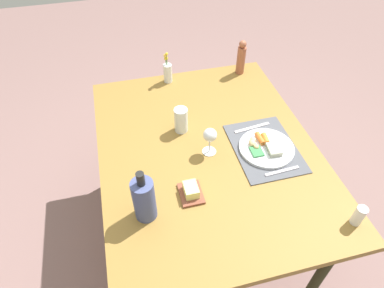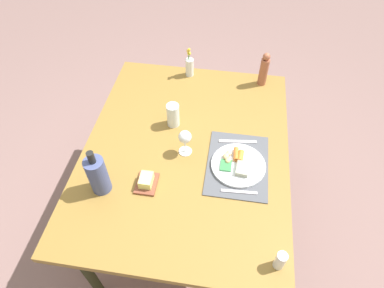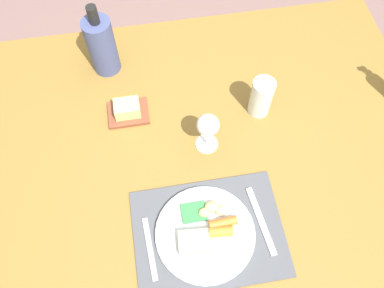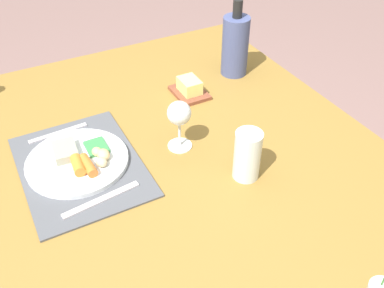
{
  "view_description": "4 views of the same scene",
  "coord_description": "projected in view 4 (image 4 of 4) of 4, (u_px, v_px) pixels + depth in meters",
  "views": [
    {
      "loc": [
        -1.11,
        0.36,
        2.0
      ],
      "look_at": [
        0.0,
        0.08,
        0.82
      ],
      "focal_mm": 31.28,
      "sensor_mm": 36.0,
      "label": 1
    },
    {
      "loc": [
        -1.1,
        -0.2,
        2.12
      ],
      "look_at": [
        -0.06,
        -0.04,
        0.89
      ],
      "focal_mm": 30.61,
      "sensor_mm": 36.0,
      "label": 2
    },
    {
      "loc": [
        -0.17,
        -0.57,
        1.86
      ],
      "look_at": [
        -0.08,
        -0.04,
        0.88
      ],
      "focal_mm": 36.95,
      "sensor_mm": 36.0,
      "label": 3
    },
    {
      "loc": [
        0.84,
        -0.42,
        1.57
      ],
      "look_at": [
        0.08,
        -0.02,
        0.87
      ],
      "focal_mm": 40.57,
      "sensor_mm": 36.0,
      "label": 4
    }
  ],
  "objects": [
    {
      "name": "dining_table",
      "position": [
        184.0,
        169.0,
        1.27
      ],
      "size": [
        1.38,
        1.08,
        0.78
      ],
      "color": "olive",
      "rests_on": "ground_plane"
    },
    {
      "name": "dinner_plate",
      "position": [
        79.0,
        160.0,
        1.17
      ],
      "size": [
        0.28,
        0.28,
        0.04
      ],
      "color": "white",
      "rests_on": "placemat"
    },
    {
      "name": "cooler_bottle",
      "position": [
        235.0,
        45.0,
        1.5
      ],
      "size": [
        0.09,
        0.09,
        0.27
      ],
      "color": "#455080",
      "rests_on": "dining_table"
    },
    {
      "name": "placemat",
      "position": [
        80.0,
        166.0,
        1.17
      ],
      "size": [
        0.41,
        0.31,
        0.01
      ],
      "primitive_type": "cube",
      "color": "#4F5158",
      "rests_on": "dining_table"
    },
    {
      "name": "fork",
      "position": [
        58.0,
        133.0,
        1.28
      ],
      "size": [
        0.02,
        0.17,
        0.0
      ],
      "primitive_type": "cube",
      "rotation": [
        0.0,
        0.0,
        0.06
      ],
      "color": "silver",
      "rests_on": "placemat"
    },
    {
      "name": "water_tumbler",
      "position": [
        247.0,
        158.0,
        1.11
      ],
      "size": [
        0.07,
        0.07,
        0.14
      ],
      "color": "silver",
      "rests_on": "dining_table"
    },
    {
      "name": "butter_dish",
      "position": [
        189.0,
        89.0,
        1.44
      ],
      "size": [
        0.13,
        0.1,
        0.06
      ],
      "color": "brown",
      "rests_on": "dining_table"
    },
    {
      "name": "wine_glass",
      "position": [
        180.0,
        115.0,
        1.18
      ],
      "size": [
        0.07,
        0.07,
        0.15
      ],
      "color": "white",
      "rests_on": "dining_table"
    },
    {
      "name": "knife",
      "position": [
        101.0,
        200.0,
        1.07
      ],
      "size": [
        0.04,
        0.2,
        0.0
      ],
      "primitive_type": "cube",
      "rotation": [
        0.0,
        0.0,
        0.12
      ],
      "color": "silver",
      "rests_on": "placemat"
    }
  ]
}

